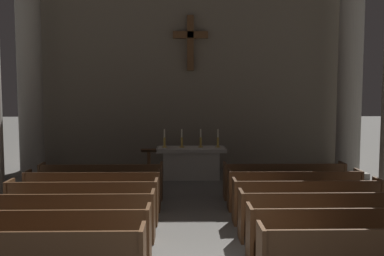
% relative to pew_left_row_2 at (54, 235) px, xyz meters
% --- Properties ---
extents(pew_left_row_2, '(3.13, 0.50, 0.95)m').
position_rel_pew_left_row_2_xyz_m(pew_left_row_2, '(0.00, 0.00, 0.00)').
color(pew_left_row_2, brown).
rests_on(pew_left_row_2, ground).
extents(pew_left_row_3, '(3.13, 0.50, 0.95)m').
position_rel_pew_left_row_2_xyz_m(pew_left_row_3, '(0.00, 1.04, 0.00)').
color(pew_left_row_3, brown).
rests_on(pew_left_row_3, ground).
extents(pew_left_row_4, '(3.13, 0.50, 0.95)m').
position_rel_pew_left_row_2_xyz_m(pew_left_row_4, '(0.00, 2.07, 0.00)').
color(pew_left_row_4, brown).
rests_on(pew_left_row_4, ground).
extents(pew_left_row_5, '(3.13, 0.50, 0.95)m').
position_rel_pew_left_row_2_xyz_m(pew_left_row_5, '(0.00, 3.11, 0.00)').
color(pew_left_row_5, brown).
rests_on(pew_left_row_5, ground).
extents(pew_left_row_6, '(3.13, 0.50, 0.95)m').
position_rel_pew_left_row_2_xyz_m(pew_left_row_6, '(0.00, 4.14, 0.00)').
color(pew_left_row_6, brown).
rests_on(pew_left_row_6, ground).
extents(pew_right_row_2, '(3.13, 0.50, 0.95)m').
position_rel_pew_left_row_2_xyz_m(pew_right_row_2, '(4.73, 0.00, 0.00)').
color(pew_right_row_2, brown).
rests_on(pew_right_row_2, ground).
extents(pew_right_row_3, '(3.13, 0.50, 0.95)m').
position_rel_pew_left_row_2_xyz_m(pew_right_row_3, '(4.73, 1.04, 0.00)').
color(pew_right_row_3, brown).
rests_on(pew_right_row_3, ground).
extents(pew_right_row_4, '(3.13, 0.50, 0.95)m').
position_rel_pew_left_row_2_xyz_m(pew_right_row_4, '(4.73, 2.07, 0.00)').
color(pew_right_row_4, brown).
rests_on(pew_right_row_4, ground).
extents(pew_right_row_5, '(3.13, 0.50, 0.95)m').
position_rel_pew_left_row_2_xyz_m(pew_right_row_5, '(4.73, 3.11, 0.00)').
color(pew_right_row_5, brown).
rests_on(pew_right_row_5, ground).
extents(pew_right_row_6, '(3.13, 0.50, 0.95)m').
position_rel_pew_left_row_2_xyz_m(pew_right_row_6, '(4.73, 4.14, 0.00)').
color(pew_right_row_6, brown).
rests_on(pew_right_row_6, ground).
extents(column_left_third, '(1.14, 1.14, 7.16)m').
position_rel_pew_left_row_2_xyz_m(column_left_third, '(-2.72, 6.90, 3.02)').
color(column_left_third, '#9E998E').
rests_on(column_left_third, ground).
extents(column_right_third, '(1.14, 1.14, 7.16)m').
position_rel_pew_left_row_2_xyz_m(column_right_third, '(7.44, 6.90, 3.02)').
color(column_right_third, '#9E998E').
rests_on(column_right_third, ground).
extents(altar, '(2.20, 0.90, 1.01)m').
position_rel_pew_left_row_2_xyz_m(altar, '(2.36, 6.75, 0.06)').
color(altar, '#A8A399').
rests_on(altar, ground).
extents(candlestick_outer_left, '(0.16, 0.16, 0.58)m').
position_rel_pew_left_row_2_xyz_m(candlestick_outer_left, '(1.51, 6.75, 0.71)').
color(candlestick_outer_left, '#B79338').
rests_on(candlestick_outer_left, altar).
extents(candlestick_inner_left, '(0.16, 0.16, 0.58)m').
position_rel_pew_left_row_2_xyz_m(candlestick_inner_left, '(2.06, 6.75, 0.71)').
color(candlestick_inner_left, '#B79338').
rests_on(candlestick_inner_left, altar).
extents(candlestick_inner_right, '(0.16, 0.16, 0.58)m').
position_rel_pew_left_row_2_xyz_m(candlestick_inner_right, '(2.66, 6.75, 0.71)').
color(candlestick_inner_right, '#B79338').
rests_on(candlestick_inner_right, altar).
extents(candlestick_outer_right, '(0.16, 0.16, 0.58)m').
position_rel_pew_left_row_2_xyz_m(candlestick_outer_right, '(3.21, 6.75, 0.71)').
color(candlestick_outer_right, '#B79338').
rests_on(candlestick_outer_right, altar).
extents(apse_with_cross, '(11.38, 0.48, 8.07)m').
position_rel_pew_left_row_2_xyz_m(apse_with_cross, '(2.36, 8.47, 3.56)').
color(apse_with_cross, '#706656').
rests_on(apse_with_cross, ground).
extents(lectern, '(0.44, 0.36, 1.15)m').
position_rel_pew_left_row_2_xyz_m(lectern, '(1.11, 5.55, 0.07)').
color(lectern, brown).
rests_on(lectern, ground).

